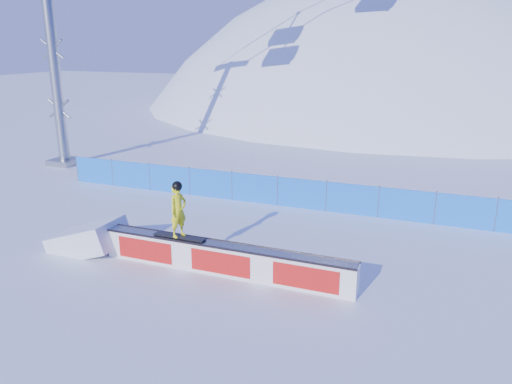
% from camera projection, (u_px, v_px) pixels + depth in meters
% --- Properties ---
extents(ground, '(160.00, 160.00, 0.00)m').
position_uv_depth(ground, '(261.00, 250.00, 15.84)').
color(ground, white).
rests_on(ground, ground).
extents(snow_hill, '(64.00, 64.00, 64.00)m').
position_uv_depth(snow_hill, '(388.00, 259.00, 58.47)').
color(snow_hill, white).
rests_on(snow_hill, ground).
extents(safety_fence, '(22.05, 0.05, 1.30)m').
position_uv_depth(safety_fence, '(301.00, 194.00, 19.68)').
color(safety_fence, blue).
rests_on(safety_fence, ground).
extents(rail_box, '(7.60, 0.56, 0.91)m').
position_uv_depth(rail_box, '(224.00, 259.00, 14.11)').
color(rail_box, white).
rests_on(rail_box, ground).
extents(snow_ramp, '(2.38, 1.49, 1.48)m').
position_uv_depth(snow_ramp, '(90.00, 249.00, 15.92)').
color(snow_ramp, white).
rests_on(snow_ramp, ground).
extents(snowboarder, '(1.61, 0.66, 1.69)m').
position_uv_depth(snowboarder, '(178.00, 210.00, 14.24)').
color(snowboarder, black).
rests_on(snowboarder, rail_box).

